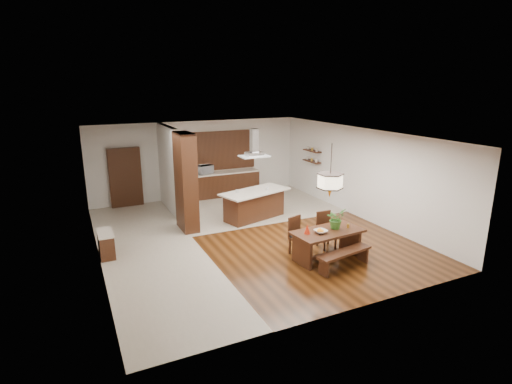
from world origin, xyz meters
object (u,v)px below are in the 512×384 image
dining_table (327,238)px  range_hood (254,143)px  dining_bench (344,260)px  kitchen_island (254,204)px  hallway_console (106,244)px  foliage_plant (336,219)px  island_cup (267,188)px  fruit_bowl (321,231)px  dining_chair_right (327,230)px  dining_chair_left (300,236)px  pendant_lantern (331,171)px  microwave (205,169)px

dining_table → range_hood: (-0.33, 3.55, 1.92)m
dining_bench → kitchen_island: size_ratio=0.62×
hallway_console → dining_bench: 5.93m
foliage_plant → kitchen_island: (-0.60, 3.49, -0.51)m
kitchen_island → range_hood: size_ratio=2.73×
kitchen_island → island_cup: size_ratio=22.40×
hallway_console → fruit_bowl: size_ratio=2.88×
kitchen_island → dining_table: bearing=-101.0°
hallway_console → dining_chair_right: dining_chair_right is taller
dining_chair_left → pendant_lantern: (0.49, -0.50, 1.75)m
dining_table → dining_bench: bearing=-85.2°
dining_chair_right → foliage_plant: (-0.13, -0.52, 0.51)m
dining_chair_right → range_hood: 3.65m
dining_table → range_hood: 4.05m
pendant_lantern → hallway_console: bearing=152.9°
dining_table → kitchen_island: size_ratio=0.75×
dining_table → kitchen_island: 3.57m
dining_table → range_hood: bearing=95.3°
dining_chair_left → island_cup: island_cup is taller
range_hood → pendant_lantern: bearing=-84.7°
dining_bench → dining_chair_left: dining_chair_left is taller
dining_chair_right → foliage_plant: size_ratio=1.89×
dining_chair_left → fruit_bowl: 0.67m
dining_bench → hallway_console: bearing=147.7°
dining_chair_right → dining_table: bearing=-122.7°
dining_chair_right → dining_chair_left: bearing=-173.4°
range_hood → dining_chair_left: bearing=-93.0°
hallway_console → island_cup: (5.04, 0.93, 0.67)m
kitchen_island → island_cup: island_cup is taller
range_hood → microwave: range_hood is taller
dining_table → dining_chair_left: bearing=134.1°
hallway_console → pendant_lantern: 5.89m
dining_chair_right → foliage_plant: bearing=-102.0°
hallway_console → pendant_lantern: size_ratio=0.67×
dining_bench → microwave: bearing=98.2°
pendant_lantern → fruit_bowl: bearing=-167.6°
hallway_console → dining_bench: bearing=-32.3°
hallway_console → dining_bench: (5.01, -3.17, -0.10)m
island_cup → dining_chair_right: bearing=-83.8°
dining_table → microwave: microwave is taller
dining_chair_right → microwave: (-1.38, 5.98, 0.62)m
dining_chair_left → island_cup: bearing=62.6°
dining_bench → pendant_lantern: size_ratio=1.17×
pendant_lantern → foliage_plant: pendant_lantern is taller
microwave → dining_table: bearing=-101.9°
foliage_plant → fruit_bowl: size_ratio=1.68×
dining_table → dining_chair_left: (-0.49, 0.50, -0.05)m
kitchen_island → island_cup: bearing=-27.8°
microwave → kitchen_island: bearing=-98.1°
dining_table → island_cup: size_ratio=16.76×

